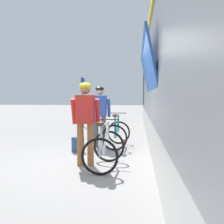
{
  "coord_description": "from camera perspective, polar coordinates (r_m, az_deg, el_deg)",
  "views": [
    {
      "loc": [
        1.13,
        -5.37,
        1.46
      ],
      "look_at": [
        0.45,
        1.59,
        1.05
      ],
      "focal_mm": 41.35,
      "sensor_mm": 36.0,
      "label": 1
    }
  ],
  "objects": [
    {
      "name": "ground_plane",
      "position": [
        5.68,
        -6.2,
        -11.56
      ],
      "size": [
        80.0,
        80.0,
        0.0
      ],
      "primitive_type": "plane",
      "color": "gray"
    },
    {
      "name": "cyclist_far_in_blue",
      "position": [
        7.5,
        -2.72,
        0.25
      ],
      "size": [
        0.62,
        0.32,
        1.76
      ],
      "color": "#4C515B",
      "rests_on": "ground"
    },
    {
      "name": "backpack_on_platform",
      "position": [
        6.92,
        -7.55,
        -7.18
      ],
      "size": [
        0.32,
        0.26,
        0.4
      ],
      "primitive_type": "cube",
      "rotation": [
        0.0,
        0.0,
        -0.32
      ],
      "color": "navy",
      "rests_on": "ground"
    },
    {
      "name": "water_bottle_near_the_bikes",
      "position": [
        7.55,
        2.67,
        -6.94
      ],
      "size": [
        0.07,
        0.07,
        0.22
      ],
      "primitive_type": "cylinder",
      "color": "red",
      "rests_on": "ground"
    },
    {
      "name": "platform_sign_post",
      "position": [
        12.64,
        -6.45,
        4.07
      ],
      "size": [
        0.08,
        0.7,
        2.4
      ],
      "color": "#595B60",
      "rests_on": "ground"
    },
    {
      "name": "water_bottle_by_the_backpack",
      "position": [
        7.16,
        -8.18,
        -7.51
      ],
      "size": [
        0.07,
        0.07,
        0.23
      ],
      "primitive_type": "cylinder",
      "color": "red",
      "rests_on": "ground"
    },
    {
      "name": "bicycle_far_teal",
      "position": [
        7.52,
        1.04,
        -4.74
      ],
      "size": [
        0.75,
        1.1,
        0.99
      ],
      "color": "black",
      "rests_on": "ground"
    },
    {
      "name": "cyclist_near_in_red",
      "position": [
        5.45,
        -5.92,
        -0.94
      ],
      "size": [
        0.61,
        0.31,
        1.76
      ],
      "color": "#935B2D",
      "rests_on": "ground"
    },
    {
      "name": "bicycle_near_silver",
      "position": [
        5.33,
        -1.66,
        -8.11
      ],
      "size": [
        0.77,
        1.11,
        0.99
      ],
      "color": "black",
      "rests_on": "ground"
    }
  ]
}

